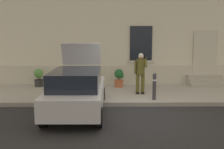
# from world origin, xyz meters

# --- Properties ---
(ground_plane) EXTENTS (80.00, 80.00, 0.00)m
(ground_plane) POSITION_xyz_m (0.00, 0.00, 0.00)
(ground_plane) COLOR #232326
(sidewalk) EXTENTS (24.00, 3.60, 0.15)m
(sidewalk) POSITION_xyz_m (0.00, 2.80, 0.07)
(sidewalk) COLOR #99968E
(sidewalk) RESTS_ON ground
(curb_edge) EXTENTS (24.00, 0.12, 0.15)m
(curb_edge) POSITION_xyz_m (0.00, 0.94, 0.07)
(curb_edge) COLOR gray
(curb_edge) RESTS_ON ground
(building_facade) EXTENTS (24.00, 1.52, 7.50)m
(building_facade) POSITION_xyz_m (0.01, 5.29, 3.73)
(building_facade) COLOR beige
(building_facade) RESTS_ON ground
(entrance_stoop) EXTENTS (1.76, 0.96, 0.48)m
(entrance_stoop) POSITION_xyz_m (4.05, 4.23, 0.34)
(entrance_stoop) COLOR #9E998E
(entrance_stoop) RESTS_ON sidewalk
(hatchback_car_silver) EXTENTS (1.82, 4.08, 2.34)m
(hatchback_car_silver) POSITION_xyz_m (-1.82, 0.10, 0.80)
(hatchback_car_silver) COLOR #B7B7BF
(hatchback_car_silver) RESTS_ON ground
(bollard_near_person) EXTENTS (0.15, 0.15, 1.04)m
(bollard_near_person) POSITION_xyz_m (1.01, 1.35, 0.71)
(bollard_near_person) COLOR #333338
(bollard_near_person) RESTS_ON sidewalk
(person_on_phone) EXTENTS (0.51, 0.50, 1.74)m
(person_on_phone) POSITION_xyz_m (0.57, 2.28, 1.15)
(person_on_phone) COLOR #514C1E
(person_on_phone) RESTS_ON sidewalk
(planter_charcoal) EXTENTS (0.44, 0.44, 0.86)m
(planter_charcoal) POSITION_xyz_m (-4.13, 3.99, 0.61)
(planter_charcoal) COLOR #2D2D30
(planter_charcoal) RESTS_ON sidewalk
(planter_cream) EXTENTS (0.44, 0.44, 0.86)m
(planter_cream) POSITION_xyz_m (-2.19, 3.81, 0.61)
(planter_cream) COLOR beige
(planter_cream) RESTS_ON sidewalk
(planter_terracotta) EXTENTS (0.44, 0.44, 0.86)m
(planter_terracotta) POSITION_xyz_m (-0.26, 3.83, 0.61)
(planter_terracotta) COLOR #B25B38
(planter_terracotta) RESTS_ON sidewalk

